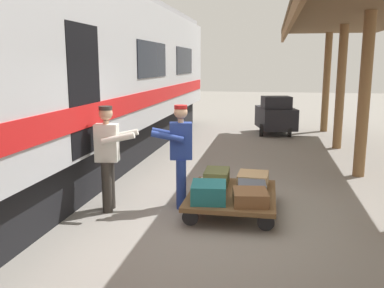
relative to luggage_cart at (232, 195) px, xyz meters
name	(u,v)px	position (x,y,z in m)	size (l,w,h in m)	color
ground_plane	(225,219)	(0.07, 0.37, -0.27)	(60.00, 60.00, 0.00)	gray
luggage_cart	(232,195)	(0.00, 0.00, 0.00)	(1.38, 1.75, 0.32)	brown
suitcase_tan_vintage	(253,179)	(-0.31, -0.48, 0.15)	(0.50, 0.57, 0.21)	tan
suitcase_cream_canvas	(213,187)	(0.31, 0.00, 0.13)	(0.42, 0.51, 0.17)	beige
suitcase_slate_roller	(252,188)	(-0.31, 0.00, 0.14)	(0.43, 0.50, 0.20)	#4C515B
suitcase_teal_softside	(209,192)	(0.31, 0.48, 0.19)	(0.51, 0.56, 0.28)	#1E666B
suitcase_brown_leather	(250,197)	(-0.31, 0.48, 0.14)	(0.50, 0.54, 0.20)	brown
suitcase_olive_duffel	(217,177)	(0.31, -0.48, 0.17)	(0.41, 0.59, 0.24)	brown
porter_in_overalls	(180,153)	(0.88, -0.09, 0.65)	(0.72, 0.54, 1.70)	navy
porter_by_door	(108,155)	(1.96, 0.29, 0.65)	(0.70, 0.49, 1.70)	#332D28
baggage_tug	(276,116)	(-0.76, -7.86, 0.36)	(1.46, 1.90, 1.30)	black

